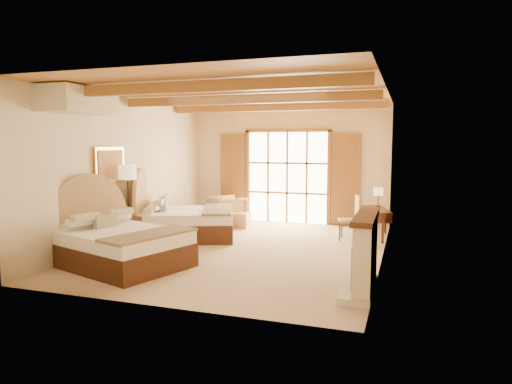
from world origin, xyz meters
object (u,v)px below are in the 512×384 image
at_px(armchair, 228,210).
at_px(bed_near, 115,242).
at_px(desk, 374,222).
at_px(bed_far, 180,219).
at_px(nightstand, 123,232).

bearing_deg(armchair, bed_near, 126.41).
bearing_deg(armchair, desk, -145.96).
bearing_deg(desk, bed_far, -176.63).
distance_m(nightstand, armchair, 3.40).
bearing_deg(bed_near, nightstand, 137.53).
height_order(bed_far, desk, bed_far).
distance_m(bed_near, bed_far, 2.58).
bearing_deg(bed_far, bed_near, -110.04).
relative_size(bed_far, nightstand, 4.16).
xyz_separation_m(bed_far, desk, (4.30, 1.45, -0.07)).
bearing_deg(bed_near, bed_far, 109.54).
relative_size(bed_near, desk, 1.94).
height_order(armchair, desk, armchair).
bearing_deg(desk, nightstand, -166.22).
distance_m(bed_near, nightstand, 1.46).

